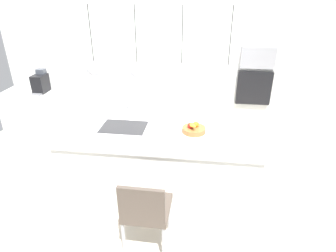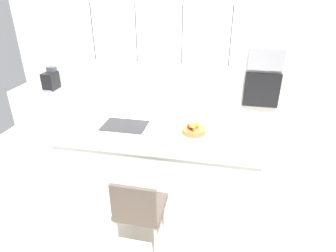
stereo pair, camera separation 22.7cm
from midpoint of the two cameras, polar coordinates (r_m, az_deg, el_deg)
The scene contains 15 objects.
floor at distance 4.04m, azimuth -3.09°, elevation -12.34°, with size 6.60×6.60×0.00m, color beige.
back_wall at distance 4.95m, azimuth -0.01°, elevation 11.91°, with size 6.00×0.10×2.60m, color white.
kitchen_island at distance 3.77m, azimuth -3.26°, elevation -6.86°, with size 2.42×1.10×0.92m.
sink_basin at distance 3.66m, azimuth -10.52°, elevation -0.30°, with size 0.56×0.40×0.02m, color #2D2D30.
faucet at distance 3.78m, azimuth -9.77°, elevation 3.13°, with size 0.02×0.17×0.22m.
fruit_bowl at distance 3.46m, azimuth 3.23°, elevation -0.60°, with size 0.28×0.28×0.15m.
side_counter at distance 5.72m, azimuth -25.15°, elevation 2.13°, with size 1.10×0.60×0.86m, color white.
coffee_machine at distance 5.46m, azimuth -25.05°, elevation 7.73°, with size 0.20×0.35×0.38m.
microwave at distance 4.85m, azimuth 16.09°, elevation 12.86°, with size 0.54×0.08×0.34m, color #9E9EA3.
oven at distance 4.98m, azimuth 15.38°, elevation 7.27°, with size 0.56×0.08×0.56m, color black.
chair_near at distance 3.00m, azimuth -6.76°, elevation -16.07°, with size 0.47×0.48×0.87m.
pendant_light_left at distance 3.51m, azimuth -16.19°, elevation 10.85°, with size 0.18×0.18×0.78m.
pendant_light_center_left at distance 3.34m, azimuth -8.09°, elevation 10.90°, with size 0.18×0.18×0.78m.
pendant_light_center_right at distance 3.25m, azimuth 0.65°, elevation 10.71°, with size 0.18×0.18×0.78m.
pendant_light_right at distance 3.23m, azimuth 9.68°, elevation 10.26°, with size 0.18×0.18×0.78m.
Camera 1 is at (0.51, -3.13, 2.51)m, focal length 30.78 mm.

